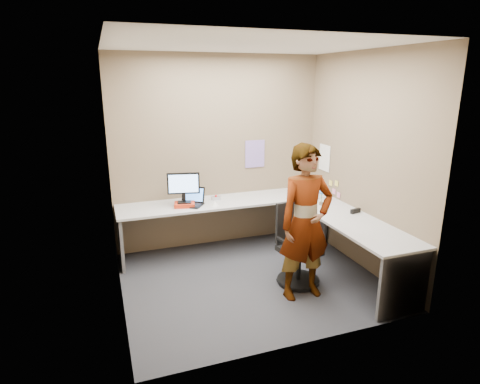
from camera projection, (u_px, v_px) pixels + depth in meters
name	position (u px, v px, depth m)	size (l,w,h in m)	color
ground	(251.00, 280.00, 4.88)	(3.00, 3.00, 0.00)	#292A2F
wall_back	(219.00, 153.00, 5.69)	(3.00, 3.00, 0.00)	brown
wall_right	(364.00, 163.00, 5.00)	(2.70, 2.70, 0.00)	brown
wall_left	(113.00, 183.00, 4.03)	(2.70, 2.70, 0.00)	brown
ceiling	(253.00, 45.00, 4.15)	(3.00, 3.00, 0.00)	white
desk	(272.00, 220.00, 5.21)	(2.98, 2.58, 0.73)	#ABABAB
paper_ream	(185.00, 205.00, 5.30)	(0.26, 0.19, 0.05)	#B72C12
monitor	(184.00, 185.00, 5.24)	(0.42, 0.16, 0.40)	black
laptop	(191.00, 200.00, 5.37)	(0.42, 0.41, 0.23)	black
trackball_mouse	(216.00, 198.00, 5.61)	(0.12, 0.08, 0.07)	#B7B7BC
origami	(215.00, 203.00, 5.34)	(0.10, 0.10, 0.06)	white
stapler	(355.00, 211.00, 5.04)	(0.15, 0.04, 0.06)	black
flower	(322.00, 195.00, 5.33)	(0.07, 0.07, 0.22)	brown
calendar_purple	(255.00, 154.00, 5.87)	(0.30, 0.01, 0.40)	#846BB7
calendar_white	(325.00, 158.00, 5.84)	(0.01, 0.28, 0.38)	white
sticky_note_a	(336.00, 183.00, 5.60)	(0.01, 0.07, 0.07)	#F2E059
sticky_note_b	(334.00, 191.00, 5.68)	(0.01, 0.07, 0.07)	pink
sticky_note_c	(339.00, 195.00, 5.58)	(0.01, 0.07, 0.07)	pink
sticky_note_d	(331.00, 183.00, 5.75)	(0.01, 0.07, 0.07)	#F2E059
office_chair	(296.00, 251.00, 4.75)	(0.53, 0.51, 0.95)	black
person	(306.00, 223.00, 4.32)	(0.63, 0.41, 1.72)	#999399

